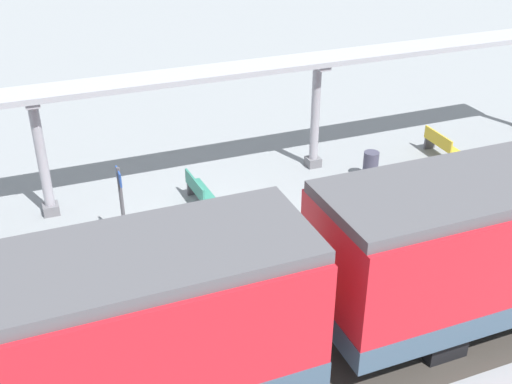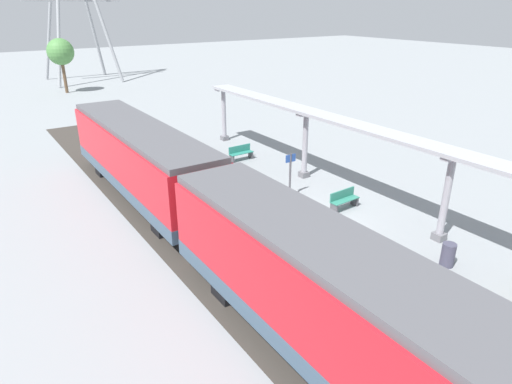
{
  "view_description": "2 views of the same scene",
  "coord_description": "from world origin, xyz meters",
  "px_view_note": "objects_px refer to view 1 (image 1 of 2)",
  "views": [
    {
      "loc": [
        -13.5,
        4.43,
        9.11
      ],
      "look_at": [
        -0.28,
        -0.87,
        1.34
      ],
      "focal_mm": 43.99,
      "sensor_mm": 36.0,
      "label": 1
    },
    {
      "loc": [
        -11.54,
        -12.92,
        8.56
      ],
      "look_at": [
        -1.95,
        1.36,
        1.25
      ],
      "focal_mm": 31.13,
      "sensor_mm": 36.0,
      "label": 2
    }
  ],
  "objects_px": {
    "platform_info_sign": "(121,198)",
    "canopy_pillar_second": "(315,116)",
    "bench_far_end": "(199,191)",
    "bench_mid_platform": "(440,144)",
    "trash_bin": "(371,165)",
    "canopy_pillar_third": "(42,158)"
  },
  "relations": [
    {
      "from": "canopy_pillar_third",
      "to": "platform_info_sign",
      "type": "relative_size",
      "value": 1.58
    },
    {
      "from": "canopy_pillar_third",
      "to": "platform_info_sign",
      "type": "xyz_separation_m",
      "value": [
        -2.27,
        -1.68,
        -0.44
      ]
    },
    {
      "from": "canopy_pillar_third",
      "to": "trash_bin",
      "type": "bearing_deg",
      "value": -98.31
    },
    {
      "from": "canopy_pillar_third",
      "to": "bench_far_end",
      "type": "bearing_deg",
      "value": -104.52
    },
    {
      "from": "platform_info_sign",
      "to": "canopy_pillar_second",
      "type": "bearing_deg",
      "value": -71.11
    },
    {
      "from": "canopy_pillar_second",
      "to": "bench_far_end",
      "type": "distance_m",
      "value": 4.55
    },
    {
      "from": "canopy_pillar_third",
      "to": "bench_far_end",
      "type": "xyz_separation_m",
      "value": [
        -1.06,
        -4.08,
        -1.33
      ]
    },
    {
      "from": "bench_far_end",
      "to": "platform_info_sign",
      "type": "relative_size",
      "value": 0.69
    },
    {
      "from": "bench_far_end",
      "to": "platform_info_sign",
      "type": "bearing_deg",
      "value": 116.75
    },
    {
      "from": "bench_mid_platform",
      "to": "trash_bin",
      "type": "xyz_separation_m",
      "value": [
        -0.48,
        2.99,
        -0.01
      ]
    },
    {
      "from": "canopy_pillar_third",
      "to": "bench_mid_platform",
      "type": "bearing_deg",
      "value": -94.18
    },
    {
      "from": "bench_far_end",
      "to": "trash_bin",
      "type": "height_order",
      "value": "trash_bin"
    },
    {
      "from": "canopy_pillar_second",
      "to": "bench_mid_platform",
      "type": "distance_m",
      "value": 4.59
    },
    {
      "from": "canopy_pillar_second",
      "to": "bench_far_end",
      "type": "xyz_separation_m",
      "value": [
        -1.06,
        4.22,
        -1.33
      ]
    },
    {
      "from": "bench_far_end",
      "to": "canopy_pillar_second",
      "type": "bearing_deg",
      "value": -75.95
    },
    {
      "from": "canopy_pillar_third",
      "to": "trash_bin",
      "type": "distance_m",
      "value": 9.81
    },
    {
      "from": "canopy_pillar_third",
      "to": "bench_far_end",
      "type": "distance_m",
      "value": 4.42
    },
    {
      "from": "canopy_pillar_third",
      "to": "bench_mid_platform",
      "type": "relative_size",
      "value": 2.31
    },
    {
      "from": "bench_mid_platform",
      "to": "bench_far_end",
      "type": "xyz_separation_m",
      "value": [
        -0.14,
        8.52,
        0.0
      ]
    },
    {
      "from": "trash_bin",
      "to": "canopy_pillar_second",
      "type": "bearing_deg",
      "value": 42.96
    },
    {
      "from": "canopy_pillar_second",
      "to": "platform_info_sign",
      "type": "height_order",
      "value": "canopy_pillar_second"
    },
    {
      "from": "trash_bin",
      "to": "platform_info_sign",
      "type": "bearing_deg",
      "value": 96.22
    }
  ]
}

